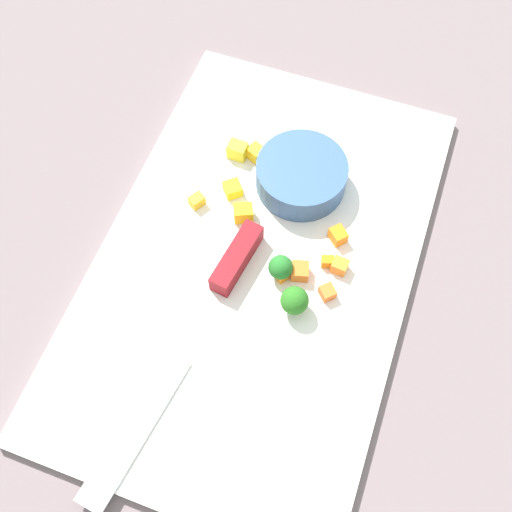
# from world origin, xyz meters

# --- Properties ---
(ground_plane) EXTENTS (4.00, 4.00, 0.00)m
(ground_plane) POSITION_xyz_m (0.00, 0.00, 0.00)
(ground_plane) COLOR slate
(cutting_board) EXTENTS (0.51, 0.32, 0.01)m
(cutting_board) POSITION_xyz_m (0.00, 0.00, 0.01)
(cutting_board) COLOR white
(cutting_board) RESTS_ON ground_plane
(prep_bowl) EXTENTS (0.10, 0.10, 0.03)m
(prep_bowl) POSITION_xyz_m (0.10, -0.01, 0.03)
(prep_bowl) COLOR #385A8B
(prep_bowl) RESTS_ON cutting_board
(chef_knife) EXTENTS (0.30, 0.07, 0.02)m
(chef_knife) POSITION_xyz_m (-0.06, 0.02, 0.02)
(chef_knife) COLOR silver
(chef_knife) RESTS_ON cutting_board
(carrot_dice_0) EXTENTS (0.01, 0.02, 0.01)m
(carrot_dice_0) POSITION_xyz_m (0.02, -0.07, 0.02)
(carrot_dice_0) COLOR orange
(carrot_dice_0) RESTS_ON cutting_board
(carrot_dice_1) EXTENTS (0.02, 0.02, 0.02)m
(carrot_dice_1) POSITION_xyz_m (-0.00, -0.05, 0.02)
(carrot_dice_1) COLOR orange
(carrot_dice_1) RESTS_ON cutting_board
(carrot_dice_2) EXTENTS (0.02, 0.02, 0.01)m
(carrot_dice_2) POSITION_xyz_m (0.02, -0.08, 0.02)
(carrot_dice_2) COLOR orange
(carrot_dice_2) RESTS_ON cutting_board
(carrot_dice_3) EXTENTS (0.02, 0.02, 0.01)m
(carrot_dice_3) POSITION_xyz_m (-0.01, -0.08, 0.02)
(carrot_dice_3) COLOR orange
(carrot_dice_3) RESTS_ON cutting_board
(carrot_dice_4) EXTENTS (0.02, 0.02, 0.01)m
(carrot_dice_4) POSITION_xyz_m (-0.01, -0.03, 0.02)
(carrot_dice_4) COLOR orange
(carrot_dice_4) RESTS_ON cutting_board
(carrot_dice_5) EXTENTS (0.02, 0.02, 0.02)m
(carrot_dice_5) POSITION_xyz_m (0.05, -0.07, 0.02)
(carrot_dice_5) COLOR orange
(carrot_dice_5) RESTS_ON cutting_board
(pepper_dice_0) EXTENTS (0.02, 0.02, 0.02)m
(pepper_dice_0) POSITION_xyz_m (0.12, 0.04, 0.02)
(pepper_dice_0) COLOR yellow
(pepper_dice_0) RESTS_ON cutting_board
(pepper_dice_1) EXTENTS (0.02, 0.03, 0.02)m
(pepper_dice_1) POSITION_xyz_m (0.04, 0.03, 0.02)
(pepper_dice_1) COLOR yellow
(pepper_dice_1) RESTS_ON cutting_board
(pepper_dice_2) EXTENTS (0.03, 0.03, 0.01)m
(pepper_dice_2) POSITION_xyz_m (0.07, 0.05, 0.02)
(pepper_dice_2) COLOR yellow
(pepper_dice_2) RESTS_ON cutting_board
(pepper_dice_3) EXTENTS (0.02, 0.02, 0.02)m
(pepper_dice_3) POSITION_xyz_m (0.12, 0.06, 0.02)
(pepper_dice_3) COLOR yellow
(pepper_dice_3) RESTS_ON cutting_board
(pepper_dice_4) EXTENTS (0.02, 0.02, 0.01)m
(pepper_dice_4) POSITION_xyz_m (0.04, 0.08, 0.02)
(pepper_dice_4) COLOR yellow
(pepper_dice_4) RESTS_ON cutting_board
(broccoli_floret_0) EXTENTS (0.03, 0.03, 0.03)m
(broccoli_floret_0) POSITION_xyz_m (-0.01, -0.03, 0.03)
(broccoli_floret_0) COLOR #98AE6B
(broccoli_floret_0) RESTS_ON cutting_board
(broccoli_floret_1) EXTENTS (0.03, 0.03, 0.03)m
(broccoli_floret_1) POSITION_xyz_m (-0.04, -0.05, 0.03)
(broccoli_floret_1) COLOR #95B46B
(broccoli_floret_1) RESTS_ON cutting_board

